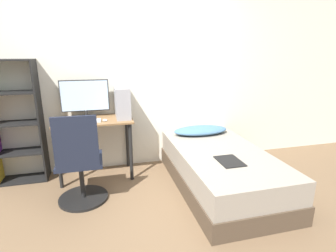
{
  "coord_description": "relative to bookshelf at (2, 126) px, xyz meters",
  "views": [
    {
      "loc": [
        -0.44,
        -2.25,
        1.61
      ],
      "look_at": [
        0.31,
        0.65,
        0.75
      ],
      "focal_mm": 28.0,
      "sensor_mm": 36.0,
      "label": 1
    }
  ],
  "objects": [
    {
      "name": "ground_plane",
      "position": [
        1.63,
        -1.2,
        -0.73
      ],
      "size": [
        14.0,
        14.0,
        0.0
      ],
      "primitive_type": "plane",
      "color": "brown"
    },
    {
      "name": "wall_back",
      "position": [
        1.63,
        0.17,
        0.52
      ],
      "size": [
        8.0,
        0.05,
        2.5
      ],
      "color": "silver",
      "rests_on": "ground_plane"
    },
    {
      "name": "desk",
      "position": [
        1.08,
        -0.12,
        -0.1
      ],
      "size": [
        0.96,
        0.54,
        0.78
      ],
      "color": "brown",
      "rests_on": "ground_plane"
    },
    {
      "name": "bookshelf",
      "position": [
        0.0,
        0.0,
        0.0
      ],
      "size": [
        0.68,
        0.3,
        1.52
      ],
      "color": "black",
      "rests_on": "ground_plane"
    },
    {
      "name": "office_chair",
      "position": [
        0.92,
        -0.74,
        -0.34
      ],
      "size": [
        0.54,
        0.54,
        1.02
      ],
      "color": "black",
      "rests_on": "ground_plane"
    },
    {
      "name": "bed",
      "position": [
        2.53,
        -0.79,
        -0.5
      ],
      "size": [
        1.03,
        1.88,
        0.47
      ],
      "color": "#4C3D2D",
      "rests_on": "ground_plane"
    },
    {
      "name": "pillow",
      "position": [
        2.53,
        -0.11,
        -0.21
      ],
      "size": [
        0.78,
        0.36,
        0.11
      ],
      "color": "teal",
      "rests_on": "bed"
    },
    {
      "name": "magazine",
      "position": [
        2.48,
        -1.1,
        -0.26
      ],
      "size": [
        0.24,
        0.32,
        0.01
      ],
      "color": "black",
      "rests_on": "bed"
    },
    {
      "name": "monitor",
      "position": [
        0.99,
        0.03,
        0.3
      ],
      "size": [
        0.6,
        0.2,
        0.48
      ],
      "color": "black",
      "rests_on": "desk"
    },
    {
      "name": "keyboard",
      "position": [
        0.96,
        -0.23,
        0.05
      ],
      "size": [
        0.41,
        0.14,
        0.02
      ],
      "color": "silver",
      "rests_on": "desk"
    },
    {
      "name": "pc_tower",
      "position": [
        1.45,
        -0.08,
        0.24
      ],
      "size": [
        0.18,
        0.42,
        0.39
      ],
      "color": "#99999E",
      "rests_on": "desk"
    },
    {
      "name": "mouse",
      "position": [
        1.22,
        -0.23,
        0.05
      ],
      "size": [
        0.06,
        0.09,
        0.02
      ],
      "color": "silver",
      "rests_on": "desk"
    },
    {
      "name": "phone",
      "position": [
        0.68,
        -0.11,
        0.05
      ],
      "size": [
        0.07,
        0.14,
        0.01
      ],
      "color": "black",
      "rests_on": "desk"
    }
  ]
}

